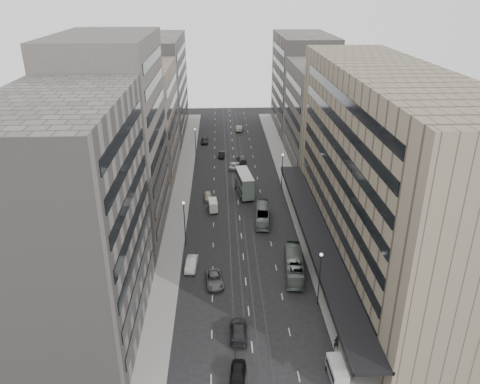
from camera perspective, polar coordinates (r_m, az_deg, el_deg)
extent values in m
plane|color=black|center=(70.93, 0.75, -11.29)|extent=(220.00, 220.00, 0.00)
cube|color=gray|center=(104.87, 6.15, 0.87)|extent=(4.00, 125.00, 0.15)
cube|color=gray|center=(104.06, -7.04, 0.64)|extent=(4.00, 125.00, 0.15)
cube|color=#7B6D5A|center=(75.04, 17.10, 2.64)|extent=(15.00, 60.00, 30.00)
cube|color=black|center=(77.05, 9.41, -5.04)|extent=(4.40, 60.00, 0.50)
cube|color=#4D4843|center=(116.30, 10.07, 9.17)|extent=(15.00, 28.00, 24.00)
cube|color=slate|center=(144.58, 7.64, 13.00)|extent=(15.00, 32.00, 28.00)
cube|color=slate|center=(58.99, -20.08, -3.70)|extent=(15.00, 28.00, 30.00)
cube|color=#4D4843|center=(82.46, -15.14, 6.24)|extent=(15.00, 26.00, 34.00)
cube|color=gray|center=(109.15, -12.09, 8.32)|extent=(15.00, 28.00, 25.00)
cube|color=slate|center=(140.62, -10.10, 12.54)|extent=(15.00, 38.00, 28.00)
cylinder|color=#262628|center=(65.79, 9.64, -10.58)|extent=(0.16, 0.16, 8.00)
sphere|color=silver|center=(63.58, 9.89, -7.53)|extent=(0.44, 0.44, 0.44)
cylinder|color=#262628|center=(100.77, 5.15, 2.35)|extent=(0.16, 0.16, 8.00)
sphere|color=silver|center=(99.35, 5.24, 4.55)|extent=(0.44, 0.44, 0.44)
cylinder|color=#262628|center=(79.24, -6.77, -4.01)|extent=(0.16, 0.16, 8.00)
sphere|color=silver|center=(77.41, -6.91, -1.33)|extent=(0.44, 0.44, 0.44)
cylinder|color=#262628|center=(118.89, -5.45, 5.74)|extent=(0.16, 0.16, 8.00)
sphere|color=silver|center=(117.68, -5.52, 7.63)|extent=(0.44, 0.44, 0.44)
imported|color=slate|center=(73.27, 6.57, -8.79)|extent=(3.55, 10.95, 3.00)
imported|color=#8F9A93|center=(88.05, 2.77, -2.80)|extent=(3.17, 9.84, 2.69)
cube|color=slate|center=(99.03, 0.55, 0.57)|extent=(3.65, 9.21, 2.29)
cube|color=slate|center=(98.20, 0.55, 1.72)|extent=(3.55, 8.85, 1.99)
cube|color=silver|center=(97.81, 0.55, 2.29)|extent=(3.65, 9.21, 0.12)
cylinder|color=black|center=(96.40, 0.17, -0.85)|extent=(0.41, 1.02, 1.00)
cylinder|color=black|center=(96.83, 1.62, -0.74)|extent=(0.41, 1.02, 1.00)
cylinder|color=black|center=(102.20, -0.47, 0.64)|extent=(0.41, 1.02, 1.00)
cylinder|color=black|center=(102.61, 0.90, 0.74)|extent=(0.41, 1.02, 1.00)
cube|color=slate|center=(57.50, 11.74, -20.88)|extent=(1.80, 4.10, 1.06)
cube|color=#B3B3AE|center=(56.85, 11.82, -20.21)|extent=(1.77, 4.02, 0.83)
cylinder|color=black|center=(58.59, 10.49, -20.44)|extent=(0.19, 0.61, 0.60)
cylinder|color=black|center=(58.99, 12.19, -20.25)|extent=(0.19, 0.61, 0.60)
cube|color=beige|center=(92.31, -3.31, -1.84)|extent=(1.91, 3.71, 1.11)
cube|color=silver|center=(91.89, -3.32, -1.28)|extent=(1.87, 3.64, 0.87)
cylinder|color=black|center=(91.45, -3.75, -2.49)|extent=(0.21, 0.59, 0.57)
cylinder|color=black|center=(91.54, -2.74, -2.44)|extent=(0.21, 0.59, 0.57)
cylinder|color=black|center=(93.57, -3.85, -1.85)|extent=(0.21, 0.59, 0.57)
cylinder|color=black|center=(93.67, -2.86, -1.80)|extent=(0.21, 0.59, 0.57)
imported|color=black|center=(56.44, -0.29, -21.41)|extent=(2.28, 4.64, 1.52)
imported|color=silver|center=(74.70, -5.95, -8.71)|extent=(2.03, 4.86, 1.56)
imported|color=slate|center=(70.92, -3.14, -10.61)|extent=(2.98, 5.51, 1.47)
imported|color=black|center=(61.78, -0.17, -16.55)|extent=(2.45, 5.56, 1.59)
imported|color=#BAB29A|center=(97.42, -3.91, -0.50)|extent=(2.00, 4.25, 1.41)
imported|color=black|center=(121.51, -2.26, 4.58)|extent=(1.76, 4.20, 1.35)
imported|color=silver|center=(114.01, -0.71, 3.27)|extent=(2.91, 5.18, 1.37)
imported|color=#4F4E50|center=(118.49, 0.18, 4.10)|extent=(2.54, 5.09, 1.42)
imported|color=black|center=(132.97, -4.33, 6.31)|extent=(1.96, 4.77, 1.62)
imported|color=gray|center=(144.18, -0.11, 7.80)|extent=(2.21, 5.23, 1.68)
imported|color=black|center=(60.87, 11.65, -17.53)|extent=(0.72, 0.51, 1.87)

